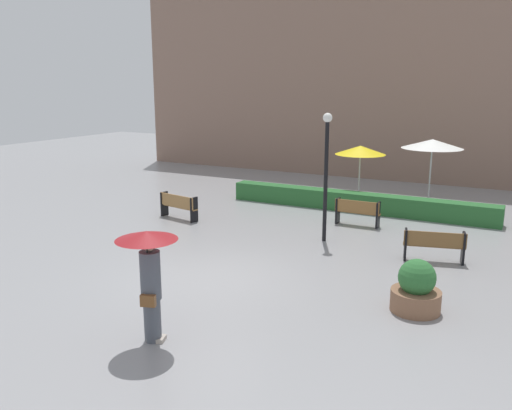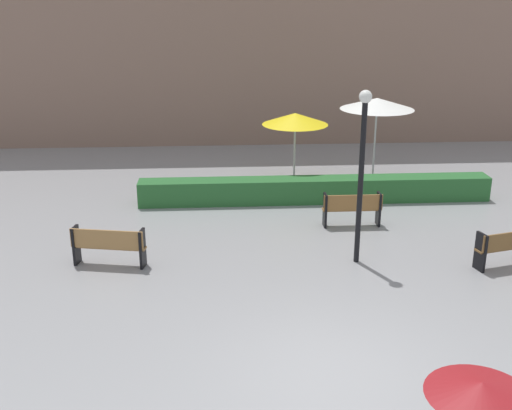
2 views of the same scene
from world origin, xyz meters
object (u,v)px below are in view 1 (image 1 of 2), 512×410
(patio_umbrella_white, at_px, (432,144))
(lamp_post, at_px, (326,164))
(bench_far_left, at_px, (178,205))
(planter_pot, at_px, (416,289))
(pedestrian_with_umbrella, at_px, (149,267))
(bench_back_row, at_px, (357,211))
(patio_umbrella_yellow, at_px, (360,150))
(bench_far_right, at_px, (434,244))

(patio_umbrella_white, bearing_deg, lamp_post, -106.68)
(bench_far_left, bearing_deg, planter_pot, -23.98)
(planter_pot, xyz_separation_m, lamp_post, (-3.55, 3.94, 1.90))
(pedestrian_with_umbrella, relative_size, patio_umbrella_white, 0.83)
(bench_back_row, bearing_deg, lamp_post, -98.96)
(bench_back_row, bearing_deg, patio_umbrella_yellow, 106.51)
(pedestrian_with_umbrella, relative_size, lamp_post, 0.56)
(pedestrian_with_umbrella, bearing_deg, bench_far_left, 123.02)
(bench_back_row, bearing_deg, bench_far_right, -42.09)
(patio_umbrella_yellow, bearing_deg, planter_pot, -66.36)
(bench_back_row, xyz_separation_m, bench_far_left, (-5.91, -2.09, 0.00))
(patio_umbrella_white, bearing_deg, bench_far_right, -78.54)
(bench_back_row, bearing_deg, pedestrian_with_umbrella, -95.00)
(bench_far_right, relative_size, bench_far_left, 0.97)
(planter_pot, bearing_deg, patio_umbrella_yellow, 113.64)
(bench_back_row, distance_m, pedestrian_with_umbrella, 9.94)
(bench_far_left, bearing_deg, patio_umbrella_white, 40.12)
(pedestrian_with_umbrella, relative_size, planter_pot, 1.89)
(bench_far_left, relative_size, lamp_post, 0.43)
(bench_far_right, height_order, bench_far_left, bench_far_left)
(lamp_post, xyz_separation_m, patio_umbrella_white, (1.92, 6.42, 0.06))
(pedestrian_with_umbrella, bearing_deg, patio_umbrella_white, 80.17)
(planter_pot, distance_m, patio_umbrella_yellow, 10.79)
(bench_back_row, bearing_deg, patio_umbrella_white, 69.49)
(bench_far_right, xyz_separation_m, bench_back_row, (-2.97, 2.69, 0.01))
(bench_far_right, bearing_deg, bench_back_row, 137.91)
(bench_far_right, height_order, planter_pot, planter_pot)
(bench_far_right, bearing_deg, planter_pot, -86.22)
(bench_far_right, xyz_separation_m, pedestrian_with_umbrella, (-3.84, -7.17, 0.97))
(bench_far_right, height_order, patio_umbrella_yellow, patio_umbrella_yellow)
(bench_back_row, relative_size, lamp_post, 0.39)
(planter_pot, bearing_deg, bench_far_left, 156.02)
(lamp_post, bearing_deg, patio_umbrella_white, 73.32)
(bench_far_left, relative_size, patio_umbrella_white, 0.64)
(planter_pot, bearing_deg, pedestrian_with_umbrella, -137.61)
(planter_pot, height_order, patio_umbrella_yellow, patio_umbrella_yellow)
(bench_far_right, height_order, lamp_post, lamp_post)
(lamp_post, distance_m, patio_umbrella_white, 6.70)
(bench_far_left, relative_size, patio_umbrella_yellow, 0.73)
(patio_umbrella_white, bearing_deg, pedestrian_with_umbrella, -99.83)
(patio_umbrella_white, bearing_deg, bench_far_left, -139.88)
(patio_umbrella_white, bearing_deg, bench_back_row, -110.51)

